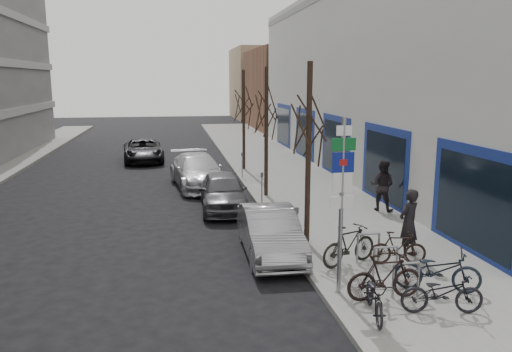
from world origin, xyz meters
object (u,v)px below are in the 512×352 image
object	(u,v)px
tree_mid	(266,101)
meter_back	(242,163)
tree_near	(309,111)
pedestrian_far	(382,185)
tree_far	(244,96)
pedestrian_near	(409,223)
bike_far_curb	(442,289)
highway_sign_pole	(342,195)
meter_front	(296,224)
meter_mid	(262,185)
bike_far_inner	(398,248)
parked_car_mid	(223,191)
bike_mid_inner	(349,245)
bike_near_right	(385,276)
lane_car	(143,150)
parked_car_front	(270,232)
bike_rack	(385,259)
bike_near_left	(375,294)
bike_mid_curb	(438,267)
parked_car_back	(198,171)

from	to	relation	value
tree_mid	meter_back	xyz separation A→B (m)	(-0.45, 4.00, -3.19)
tree_near	pedestrian_far	bearing A→B (deg)	40.95
tree_far	pedestrian_near	bearing A→B (deg)	-80.41
pedestrian_near	pedestrian_far	distance (m)	5.02
bike_far_curb	highway_sign_pole	bearing A→B (deg)	63.05
meter_front	meter_mid	bearing A→B (deg)	90.00
tree_near	bike_far_inner	size ratio (longest dim) A/B	3.62
meter_back	parked_car_mid	distance (m)	5.75
meter_mid	pedestrian_near	distance (m)	7.16
highway_sign_pole	bike_mid_inner	bearing A→B (deg)	62.91
highway_sign_pole	bike_near_right	bearing A→B (deg)	-31.29
lane_car	meter_mid	bearing A→B (deg)	-72.22
meter_mid	bike_near_right	size ratio (longest dim) A/B	0.71
bike_far_inner	parked_car_front	world-z (taller)	parked_car_front
parked_car_front	tree_near	bearing A→B (deg)	19.23
parked_car_mid	lane_car	xyz separation A→B (m)	(-3.68, 12.47, -0.04)
bike_rack	meter_front	bearing A→B (deg)	124.51
meter_mid	parked_car_front	size ratio (longest dim) A/B	0.30
highway_sign_pole	parked_car_front	bearing A→B (deg)	107.79
bike_near_left	lane_car	distance (m)	22.95
bike_mid_curb	parked_car_front	distance (m)	4.73
meter_front	lane_car	bearing A→B (deg)	106.18
meter_back	bike_mid_inner	xyz separation A→B (m)	(1.09, -12.37, -0.21)
bike_mid_curb	bike_mid_inner	xyz separation A→B (m)	(-1.43, 1.95, -0.04)
bike_near_right	bike_far_curb	xyz separation A→B (m)	(0.91, -0.82, -0.02)
highway_sign_pole	parked_car_back	xyz separation A→B (m)	(-2.53, 12.82, -1.69)
bike_far_inner	parked_car_mid	bearing A→B (deg)	39.96
meter_back	bike_near_right	size ratio (longest dim) A/B	0.71
bike_mid_curb	pedestrian_far	world-z (taller)	pedestrian_far
bike_rack	pedestrian_near	distance (m)	1.91
meter_front	pedestrian_far	size ratio (longest dim) A/B	0.66
bike_far_inner	meter_back	bearing A→B (deg)	21.60
bike_near_left	tree_mid	bearing A→B (deg)	102.74
meter_mid	highway_sign_pole	bearing A→B (deg)	-88.32
bike_near_right	meter_back	bearing A→B (deg)	2.32
highway_sign_pole	meter_back	size ratio (longest dim) A/B	3.31
tree_near	tree_mid	xyz separation A→B (m)	(0.00, 6.50, 0.00)
meter_back	bike_far_curb	world-z (taller)	meter_back
bike_near_right	bike_far_inner	size ratio (longest dim) A/B	1.18
tree_mid	parked_car_mid	xyz separation A→B (m)	(-1.98, -1.54, -3.37)
tree_near	bike_near_right	bearing A→B (deg)	-80.52
parked_car_mid	pedestrian_near	bearing A→B (deg)	-53.48
tree_near	bike_mid_curb	xyz separation A→B (m)	(2.07, -3.82, -3.36)
pedestrian_near	meter_back	bearing A→B (deg)	-104.85
bike_near_right	parked_car_mid	size ratio (longest dim) A/B	0.42
meter_back	tree_mid	bearing A→B (deg)	-83.58
parked_car_front	pedestrian_far	size ratio (longest dim) A/B	2.17
meter_front	parked_car_mid	bearing A→B (deg)	105.62
parked_car_back	lane_car	size ratio (longest dim) A/B	1.05
meter_back	pedestrian_far	size ratio (longest dim) A/B	0.66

